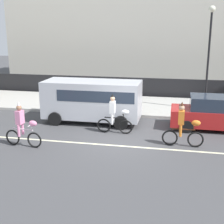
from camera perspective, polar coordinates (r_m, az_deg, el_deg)
name	(u,v)px	position (r m, az deg, el deg)	size (l,w,h in m)	color
ground_plane	(119,142)	(13.70, 1.30, -5.44)	(80.00, 80.00, 0.00)	#424244
road_centre_line	(117,146)	(13.24, 0.90, -6.16)	(36.00, 0.14, 0.01)	beige
sidewalk_curb	(138,105)	(19.84, 4.69, 1.21)	(60.00, 5.00, 0.15)	#ADAAA3
fence_line	(143,88)	(22.53, 5.65, 4.47)	(40.00, 0.08, 1.40)	black
building_backdrop	(164,39)	(30.68, 9.46, 13.01)	(28.00, 8.00, 7.66)	beige
parade_cyclist_pink	(23,127)	(13.43, -15.99, -2.68)	(1.72, 0.51, 1.92)	black
parade_cyclist_zebra	(115,116)	(14.55, 0.54, -0.73)	(1.72, 0.50, 1.92)	black
parade_cyclist_orange	(184,127)	(13.25, 12.95, -2.71)	(1.72, 0.50, 1.92)	black
parked_van_silver	(94,98)	(16.27, -3.38, 2.52)	(5.00, 2.22, 2.18)	silver
parked_car_red	(213,114)	(15.96, 18.01, -0.29)	(4.10, 1.92, 1.64)	#AD1E1E
street_lamp_post	(209,43)	(18.77, 17.40, 11.89)	(0.36, 0.36, 5.86)	black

